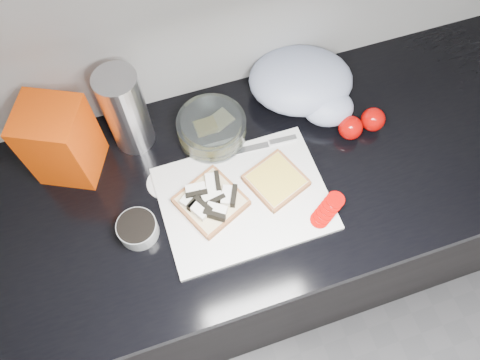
# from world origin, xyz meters

# --- Properties ---
(base_cabinet) EXTENTS (3.50, 0.60, 0.86)m
(base_cabinet) POSITION_xyz_m (0.00, 1.20, 0.43)
(base_cabinet) COLOR black
(base_cabinet) RESTS_ON ground
(countertop) EXTENTS (3.50, 0.64, 0.04)m
(countertop) POSITION_xyz_m (0.00, 1.20, 0.88)
(countertop) COLOR black
(countertop) RESTS_ON base_cabinet
(cutting_board) EXTENTS (0.40, 0.30, 0.01)m
(cutting_board) POSITION_xyz_m (-0.04, 1.14, 0.91)
(cutting_board) COLOR silver
(cutting_board) RESTS_ON countertop
(bread_left) EXTENTS (0.19, 0.19, 0.04)m
(bread_left) POSITION_xyz_m (-0.12, 1.15, 0.93)
(bread_left) COLOR beige
(bread_left) RESTS_ON cutting_board
(bread_right) EXTENTS (0.17, 0.17, 0.02)m
(bread_right) POSITION_xyz_m (0.05, 1.16, 0.92)
(bread_right) COLOR beige
(bread_right) RESTS_ON cutting_board
(tomato_slices) EXTENTS (0.11, 0.09, 0.02)m
(tomato_slices) POSITION_xyz_m (0.14, 1.04, 0.92)
(tomato_slices) COLOR #AD0704
(tomato_slices) RESTS_ON cutting_board
(knife) EXTENTS (0.23, 0.03, 0.01)m
(knife) POSITION_xyz_m (0.06, 1.27, 0.92)
(knife) COLOR silver
(knife) RESTS_ON cutting_board
(seed_tub) EXTENTS (0.09, 0.09, 0.05)m
(seed_tub) POSITION_xyz_m (-0.30, 1.14, 0.93)
(seed_tub) COLOR gray
(seed_tub) RESTS_ON countertop
(tub_lid) EXTENTS (0.12, 0.12, 0.01)m
(tub_lid) POSITION_xyz_m (-0.21, 1.25, 0.90)
(tub_lid) COLOR silver
(tub_lid) RESTS_ON countertop
(glass_bowl) EXTENTS (0.18, 0.18, 0.07)m
(glass_bowl) POSITION_xyz_m (-0.06, 1.34, 0.94)
(glass_bowl) COLOR silver
(glass_bowl) RESTS_ON countertop
(bread_bag) EXTENTS (0.18, 0.18, 0.22)m
(bread_bag) POSITION_xyz_m (-0.42, 1.37, 1.01)
(bread_bag) COLOR #FF4C04
(bread_bag) RESTS_ON countertop
(steel_canister) EXTENTS (0.10, 0.10, 0.24)m
(steel_canister) POSITION_xyz_m (-0.25, 1.40, 1.02)
(steel_canister) COLOR silver
(steel_canister) RESTS_ON countertop
(grocery_bag) EXTENTS (0.33, 0.31, 0.12)m
(grocery_bag) POSITION_xyz_m (0.21, 1.38, 0.96)
(grocery_bag) COLOR #A4AECA
(grocery_bag) RESTS_ON countertop
(whole_tomatoes) EXTENTS (0.13, 0.07, 0.06)m
(whole_tomatoes) POSITION_xyz_m (0.31, 1.24, 0.93)
(whole_tomatoes) COLOR #AD0704
(whole_tomatoes) RESTS_ON countertop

